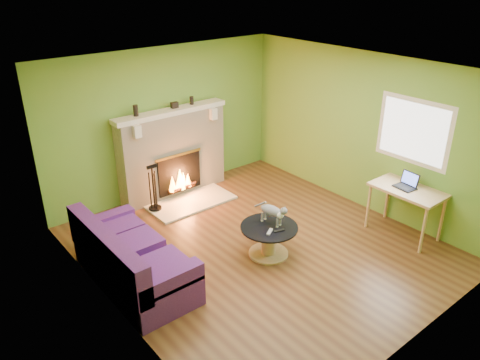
# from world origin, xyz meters

# --- Properties ---
(floor) EXTENTS (5.00, 5.00, 0.00)m
(floor) POSITION_xyz_m (0.00, 0.00, 0.00)
(floor) COLOR #522D17
(floor) RESTS_ON ground
(ceiling) EXTENTS (5.00, 5.00, 0.00)m
(ceiling) POSITION_xyz_m (0.00, 0.00, 2.60)
(ceiling) COLOR white
(ceiling) RESTS_ON wall_back
(wall_back) EXTENTS (5.00, 0.00, 5.00)m
(wall_back) POSITION_xyz_m (0.00, 2.50, 1.30)
(wall_back) COLOR #649731
(wall_back) RESTS_ON floor
(wall_front) EXTENTS (5.00, 0.00, 5.00)m
(wall_front) POSITION_xyz_m (0.00, -2.50, 1.30)
(wall_front) COLOR #649731
(wall_front) RESTS_ON floor
(wall_left) EXTENTS (0.00, 5.00, 5.00)m
(wall_left) POSITION_xyz_m (-2.25, 0.00, 1.30)
(wall_left) COLOR #649731
(wall_left) RESTS_ON floor
(wall_right) EXTENTS (0.00, 5.00, 5.00)m
(wall_right) POSITION_xyz_m (2.25, 0.00, 1.30)
(wall_right) COLOR #649731
(wall_right) RESTS_ON floor
(window_frame) EXTENTS (0.00, 1.20, 1.20)m
(window_frame) POSITION_xyz_m (2.24, -0.90, 1.55)
(window_frame) COLOR silver
(window_frame) RESTS_ON wall_right
(window_pane) EXTENTS (0.00, 1.06, 1.06)m
(window_pane) POSITION_xyz_m (2.23, -0.90, 1.55)
(window_pane) COLOR white
(window_pane) RESTS_ON wall_right
(fireplace) EXTENTS (2.10, 0.46, 1.58)m
(fireplace) POSITION_xyz_m (0.00, 2.32, 0.77)
(fireplace) COLOR beige
(fireplace) RESTS_ON floor
(hearth) EXTENTS (1.50, 0.75, 0.03)m
(hearth) POSITION_xyz_m (0.00, 1.80, 0.01)
(hearth) COLOR beige
(hearth) RESTS_ON floor
(mantel) EXTENTS (2.10, 0.28, 0.08)m
(mantel) POSITION_xyz_m (0.00, 2.30, 1.54)
(mantel) COLOR beige
(mantel) RESTS_ON fireplace
(sofa) EXTENTS (0.89, 1.94, 0.87)m
(sofa) POSITION_xyz_m (-1.86, 0.42, 0.34)
(sofa) COLOR #481A63
(sofa) RESTS_ON floor
(coffee_table) EXTENTS (0.82, 0.82, 0.46)m
(coffee_table) POSITION_xyz_m (-0.03, -0.24, 0.27)
(coffee_table) COLOR tan
(coffee_table) RESTS_ON floor
(desk) EXTENTS (0.61, 1.05, 0.78)m
(desk) POSITION_xyz_m (1.95, -1.13, 0.68)
(desk) COLOR tan
(desk) RESTS_ON floor
(cat) EXTENTS (0.29, 0.56, 0.33)m
(cat) POSITION_xyz_m (0.05, -0.19, 0.63)
(cat) COLOR slate
(cat) RESTS_ON coffee_table
(remote_silver) EXTENTS (0.17, 0.13, 0.02)m
(remote_silver) POSITION_xyz_m (-0.13, -0.36, 0.47)
(remote_silver) COLOR gray
(remote_silver) RESTS_ON coffee_table
(remote_black) EXTENTS (0.17, 0.08, 0.02)m
(remote_black) POSITION_xyz_m (-0.01, -0.42, 0.47)
(remote_black) COLOR black
(remote_black) RESTS_ON coffee_table
(laptop) EXTENTS (0.29, 0.33, 0.22)m
(laptop) POSITION_xyz_m (1.93, -1.08, 0.89)
(laptop) COLOR black
(laptop) RESTS_ON desk
(fire_tools) EXTENTS (0.22, 0.22, 0.81)m
(fire_tools) POSITION_xyz_m (-0.63, 1.95, 0.44)
(fire_tools) COLOR black
(fire_tools) RESTS_ON hearth
(mantel_vase_left) EXTENTS (0.08, 0.08, 0.18)m
(mantel_vase_left) POSITION_xyz_m (-0.63, 2.33, 1.67)
(mantel_vase_left) COLOR black
(mantel_vase_left) RESTS_ON mantel
(mantel_vase_right) EXTENTS (0.07, 0.07, 0.14)m
(mantel_vase_right) POSITION_xyz_m (0.45, 2.33, 1.65)
(mantel_vase_right) COLOR black
(mantel_vase_right) RESTS_ON mantel
(mantel_box) EXTENTS (0.12, 0.08, 0.10)m
(mantel_box) POSITION_xyz_m (0.10, 2.33, 1.63)
(mantel_box) COLOR black
(mantel_box) RESTS_ON mantel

